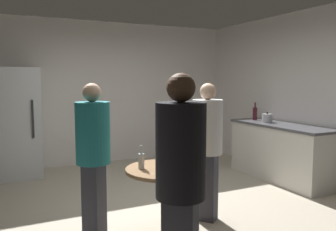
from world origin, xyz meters
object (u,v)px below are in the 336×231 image
(beer_bottle_brown, at_px, (160,160))
(refrigerator, at_px, (18,123))
(person_in_teal_shirt, at_px, (93,149))
(person_in_black_shirt, at_px, (181,175))
(beer_bottle_clear, at_px, (141,160))
(kettle, at_px, (267,118))
(plastic_cup_white, at_px, (160,169))
(foreground_table, at_px, (166,178))
(wine_bottle_on_counter, at_px, (255,113))
(beer_bottle_green, at_px, (181,156))
(person_in_white_shirt, at_px, (207,141))
(beer_bottle_amber, at_px, (170,161))

(beer_bottle_brown, bearing_deg, refrigerator, 110.46)
(person_in_teal_shirt, relative_size, person_in_black_shirt, 0.95)
(beer_bottle_clear, bearing_deg, kettle, 25.27)
(plastic_cup_white, bearing_deg, person_in_teal_shirt, 132.52)
(refrigerator, height_order, person_in_black_shirt, refrigerator)
(plastic_cup_white, xyz_separation_m, person_in_teal_shirt, (-0.49, 0.53, 0.13))
(foreground_table, relative_size, beer_bottle_brown, 3.48)
(person_in_black_shirt, bearing_deg, wine_bottle_on_counter, -1.31)
(beer_bottle_green, xyz_separation_m, beer_bottle_clear, (-0.45, -0.01, 0.00))
(plastic_cup_white, relative_size, person_in_black_shirt, 0.07)
(beer_bottle_green, height_order, person_in_white_shirt, person_in_white_shirt)
(beer_bottle_brown, xyz_separation_m, person_in_black_shirt, (-0.32, -1.04, 0.15))
(beer_bottle_brown, height_order, person_in_white_shirt, person_in_white_shirt)
(beer_bottle_green, distance_m, person_in_black_shirt, 1.28)
(beer_bottle_brown, bearing_deg, beer_bottle_green, 15.44)
(kettle, height_order, foreground_table, kettle)
(beer_bottle_amber, bearing_deg, foreground_table, 100.87)
(wine_bottle_on_counter, height_order, beer_bottle_brown, wine_bottle_on_counter)
(person_in_black_shirt, bearing_deg, plastic_cup_white, 30.03)
(wine_bottle_on_counter, relative_size, person_in_white_shirt, 0.20)
(refrigerator, distance_m, person_in_black_shirt, 4.21)
(kettle, distance_m, beer_bottle_green, 2.65)
(person_in_teal_shirt, distance_m, person_in_white_shirt, 1.28)
(kettle, xyz_separation_m, beer_bottle_green, (-2.31, -1.29, -0.15))
(wine_bottle_on_counter, xyz_separation_m, person_in_teal_shirt, (-3.20, -1.40, -0.10))
(foreground_table, relative_size, plastic_cup_white, 7.27)
(plastic_cup_white, distance_m, person_in_white_shirt, 0.90)
(person_in_teal_shirt, bearing_deg, beer_bottle_clear, 9.56)
(person_in_white_shirt, bearing_deg, person_in_black_shirt, 13.63)
(refrigerator, xyz_separation_m, plastic_cup_white, (1.06, -3.30, -0.11))
(wine_bottle_on_counter, relative_size, beer_bottle_brown, 1.35)
(refrigerator, xyz_separation_m, kettle, (3.74, -1.72, 0.07))
(wine_bottle_on_counter, height_order, plastic_cup_white, wine_bottle_on_counter)
(beer_bottle_brown, relative_size, beer_bottle_clear, 1.00)
(beer_bottle_amber, bearing_deg, person_in_black_shirt, -112.20)
(refrigerator, distance_m, beer_bottle_brown, 3.30)
(plastic_cup_white, xyz_separation_m, person_in_black_shirt, (-0.23, -0.83, 0.18))
(person_in_teal_shirt, distance_m, person_in_black_shirt, 1.39)
(person_in_teal_shirt, bearing_deg, beer_bottle_green, 25.49)
(beer_bottle_green, bearing_deg, plastic_cup_white, -142.36)
(beer_bottle_amber, bearing_deg, plastic_cup_white, -141.54)
(beer_bottle_brown, xyz_separation_m, person_in_white_shirt, (0.69, 0.22, 0.10))
(beer_bottle_brown, xyz_separation_m, beer_bottle_green, (0.28, 0.08, 0.00))
(kettle, relative_size, beer_bottle_amber, 1.06)
(foreground_table, xyz_separation_m, person_in_teal_shirt, (-0.64, 0.34, 0.29))
(wine_bottle_on_counter, distance_m, beer_bottle_amber, 3.13)
(beer_bottle_clear, relative_size, plastic_cup_white, 2.09)
(beer_bottle_amber, height_order, plastic_cup_white, beer_bottle_amber)
(beer_bottle_clear, relative_size, person_in_white_shirt, 0.15)
(kettle, distance_m, person_in_black_shirt, 3.78)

